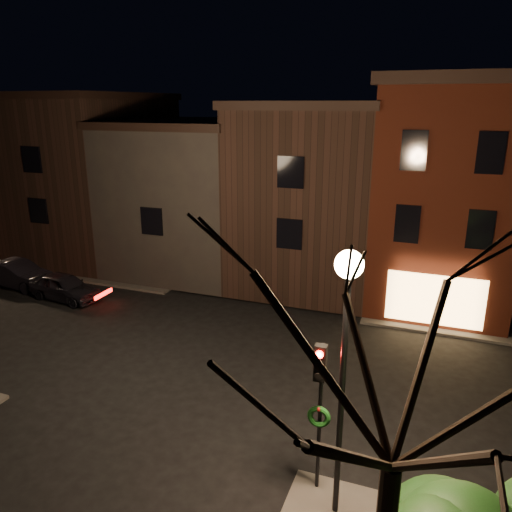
% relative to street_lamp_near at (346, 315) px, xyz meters
% --- Properties ---
extents(ground, '(120.00, 120.00, 0.00)m').
position_rel_street_lamp_near_xyz_m(ground, '(-6.20, 6.00, -5.18)').
color(ground, black).
rests_on(ground, ground).
extents(sidewalk_far_left, '(30.00, 30.00, 0.12)m').
position_rel_street_lamp_near_xyz_m(sidewalk_far_left, '(-26.20, 26.00, -5.12)').
color(sidewalk_far_left, '#2D2B28').
rests_on(sidewalk_far_left, ground).
extents(corner_building, '(6.50, 8.50, 10.50)m').
position_rel_street_lamp_near_xyz_m(corner_building, '(1.80, 15.47, 0.22)').
color(corner_building, '#45170C').
rests_on(corner_building, ground).
extents(row_building_a, '(7.30, 10.30, 9.40)m').
position_rel_street_lamp_near_xyz_m(row_building_a, '(-4.70, 16.50, -0.34)').
color(row_building_a, black).
rests_on(row_building_a, ground).
extents(row_building_b, '(7.80, 10.30, 8.40)m').
position_rel_street_lamp_near_xyz_m(row_building_b, '(-11.95, 16.50, -0.85)').
color(row_building_b, black).
rests_on(row_building_b, ground).
extents(row_building_c, '(7.30, 10.30, 9.90)m').
position_rel_street_lamp_near_xyz_m(row_building_c, '(-19.20, 16.50, -0.09)').
color(row_building_c, black).
rests_on(row_building_c, ground).
extents(street_lamp_near, '(0.60, 0.60, 6.48)m').
position_rel_street_lamp_near_xyz_m(street_lamp_near, '(0.00, 0.00, 0.00)').
color(street_lamp_near, black).
rests_on(street_lamp_near, sidewalk_near_right).
extents(traffic_signal, '(0.58, 0.38, 4.05)m').
position_rel_street_lamp_near_xyz_m(traffic_signal, '(-0.60, 0.49, -2.37)').
color(traffic_signal, black).
rests_on(traffic_signal, sidewalk_near_right).
extents(bare_tree_right, '(6.40, 6.40, 8.50)m').
position_rel_street_lamp_near_xyz_m(bare_tree_right, '(1.30, -2.50, 0.97)').
color(bare_tree_right, black).
rests_on(bare_tree_right, sidewalk_near_right).
extents(parked_car_a, '(4.05, 2.00, 1.33)m').
position_rel_street_lamp_near_xyz_m(parked_car_a, '(-15.52, 8.76, -4.52)').
color(parked_car_a, black).
rests_on(parked_car_a, ground).
extents(parked_car_b, '(4.37, 1.72, 1.42)m').
position_rel_street_lamp_near_xyz_m(parked_car_b, '(-19.09, 9.28, -4.47)').
color(parked_car_b, black).
rests_on(parked_car_b, ground).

